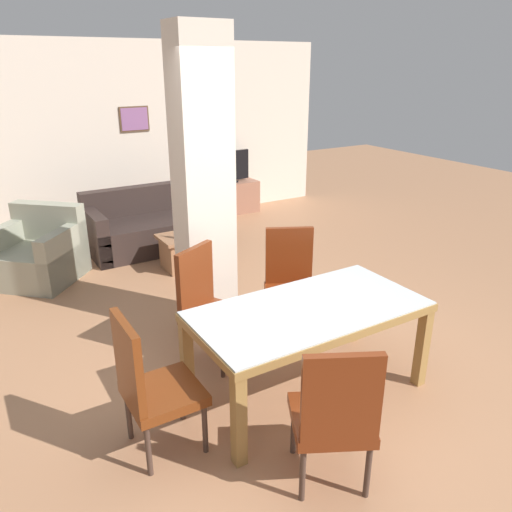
{
  "coord_description": "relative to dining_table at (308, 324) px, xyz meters",
  "views": [
    {
      "loc": [
        -2.02,
        -2.57,
        2.39
      ],
      "look_at": [
        0.0,
        0.75,
        0.87
      ],
      "focal_mm": 35.0,
      "sensor_mm": 36.0,
      "label": 1
    }
  ],
  "objects": [
    {
      "name": "armchair",
      "position": [
        -1.38,
        3.34,
        -0.29
      ],
      "size": [
        1.22,
        1.22,
        0.84
      ],
      "rotation": [
        0.0,
        0.0,
        2.39
      ],
      "color": "#A0A18A",
      "rests_on": "ground_plane"
    },
    {
      "name": "divider_pillar",
      "position": [
        -0.17,
        1.36,
        0.77
      ],
      "size": [
        0.47,
        0.35,
        2.7
      ],
      "color": "beige",
      "rests_on": "ground_plane"
    },
    {
      "name": "tv_stand",
      "position": [
        1.77,
        4.61,
        -0.32
      ],
      "size": [
        1.08,
        0.4,
        0.52
      ],
      "color": "#9D664E",
      "rests_on": "ground_plane"
    },
    {
      "name": "dining_table",
      "position": [
        0.0,
        0.0,
        0.0
      ],
      "size": [
        1.73,
        0.88,
        0.72
      ],
      "color": "olive",
      "rests_on": "ground_plane"
    },
    {
      "name": "tv_screen",
      "position": [
        1.77,
        4.61,
        0.19
      ],
      "size": [
        0.88,
        0.23,
        0.51
      ],
      "rotation": [
        0.0,
        0.0,
        3.24
      ],
      "color": "black",
      "rests_on": "tv_stand"
    },
    {
      "name": "back_wall",
      "position": [
        0.0,
        4.89,
        0.77
      ],
      "size": [
        7.2,
        0.09,
        2.7
      ],
      "color": "beige",
      "rests_on": "ground_plane"
    },
    {
      "name": "ground_plane",
      "position": [
        0.0,
        0.0,
        -0.58
      ],
      "size": [
        18.0,
        18.0,
        0.0
      ],
      "primitive_type": "plane",
      "color": "#AC7753"
    },
    {
      "name": "sofa",
      "position": [
        0.19,
        3.69,
        -0.3
      ],
      "size": [
        1.83,
        0.87,
        0.8
      ],
      "rotation": [
        0.0,
        0.0,
        3.14
      ],
      "color": "#302421",
      "rests_on": "ground_plane"
    },
    {
      "name": "dining_chair_head_left",
      "position": [
        -1.23,
        0.0,
        -0.06
      ],
      "size": [
        0.46,
        0.46,
        0.98
      ],
      "rotation": [
        0.0,
        0.0,
        -1.57
      ],
      "color": "#6B2F11",
      "rests_on": "ground_plane"
    },
    {
      "name": "bottle",
      "position": [
        0.14,
        2.68,
        -0.06
      ],
      "size": [
        0.06,
        0.06,
        0.26
      ],
      "color": "#B2B7BC",
      "rests_on": "coffee_table"
    },
    {
      "name": "dining_chair_near_left",
      "position": [
        -0.43,
        -0.82,
        -0.06
      ],
      "size": [
        0.62,
        0.62,
        0.98
      ],
      "rotation": [
        0.0,
        0.0,
        -0.48
      ],
      "color": "maroon",
      "rests_on": "ground_plane"
    },
    {
      "name": "coffee_table",
      "position": [
        0.26,
        2.78,
        -0.36
      ],
      "size": [
        0.7,
        0.48,
        0.42
      ],
      "color": "#996746",
      "rests_on": "ground_plane"
    },
    {
      "name": "dining_chair_far_right",
      "position": [
        0.43,
        0.84,
        -0.06
      ],
      "size": [
        0.62,
        0.62,
        0.98
      ],
      "rotation": [
        0.0,
        0.0,
        2.67
      ],
      "color": "maroon",
      "rests_on": "ground_plane"
    },
    {
      "name": "dining_chair_far_left",
      "position": [
        -0.43,
        0.82,
        -0.06
      ],
      "size": [
        0.62,
        0.62,
        0.98
      ],
      "rotation": [
        0.0,
        0.0,
        -2.66
      ],
      "color": "maroon",
      "rests_on": "ground_plane"
    }
  ]
}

